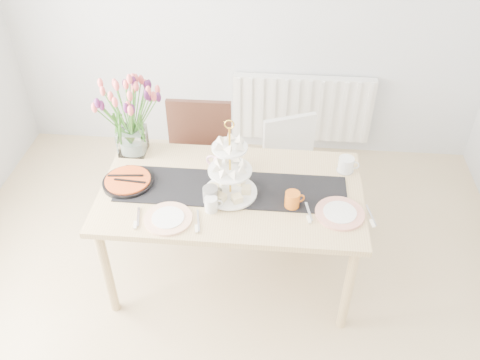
# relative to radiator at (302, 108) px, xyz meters

# --- Properties ---
(room_shell) EXTENTS (4.50, 4.50, 4.50)m
(room_shell) POSITION_rel_radiator_xyz_m (-0.50, -2.19, 0.85)
(room_shell) COLOR tan
(room_shell) RESTS_ON ground
(radiator) EXTENTS (1.20, 0.08, 0.60)m
(radiator) POSITION_rel_radiator_xyz_m (0.00, 0.00, 0.00)
(radiator) COLOR white
(radiator) RESTS_ON room_shell
(dining_table) EXTENTS (1.60, 0.90, 0.75)m
(dining_table) POSITION_rel_radiator_xyz_m (-0.46, -1.49, 0.22)
(dining_table) COLOR tan
(dining_table) RESTS_ON ground
(chair_brown) EXTENTS (0.47, 0.47, 0.94)m
(chair_brown) POSITION_rel_radiator_xyz_m (-0.77, -0.91, 0.10)
(chair_brown) COLOR #3B1C15
(chair_brown) RESTS_ON ground
(chair_white) EXTENTS (0.52, 0.52, 0.81)m
(chair_white) POSITION_rel_radiator_xyz_m (-0.08, -0.82, 0.01)
(chair_white) COLOR silver
(chair_white) RESTS_ON ground
(table_runner) EXTENTS (1.40, 0.35, 0.01)m
(table_runner) POSITION_rel_radiator_xyz_m (-0.46, -1.49, 0.30)
(table_runner) COLOR black
(table_runner) RESTS_ON dining_table
(tulip_vase) EXTENTS (0.63, 0.63, 0.53)m
(tulip_vase) POSITION_rel_radiator_xyz_m (-1.15, -1.15, 0.64)
(tulip_vase) COLOR silver
(tulip_vase) RESTS_ON dining_table
(cake_stand) EXTENTS (0.32, 0.32, 0.47)m
(cake_stand) POSITION_rel_radiator_xyz_m (-0.46, -1.54, 0.44)
(cake_stand) COLOR gold
(cake_stand) RESTS_ON dining_table
(teapot) EXTENTS (0.24, 0.20, 0.14)m
(teapot) POSITION_rel_radiator_xyz_m (-0.53, -1.31, 0.37)
(teapot) COLOR silver
(teapot) RESTS_ON dining_table
(cream_jug) EXTENTS (0.11, 0.11, 0.10)m
(cream_jug) POSITION_rel_radiator_xyz_m (0.24, -1.25, 0.35)
(cream_jug) COLOR silver
(cream_jug) RESTS_ON dining_table
(tart_tin) EXTENTS (0.31, 0.31, 0.04)m
(tart_tin) POSITION_rel_radiator_xyz_m (-1.10, -1.50, 0.32)
(tart_tin) COLOR black
(tart_tin) RESTS_ON dining_table
(mug_grey) EXTENTS (0.13, 0.13, 0.11)m
(mug_grey) POSITION_rel_radiator_xyz_m (-0.57, -1.62, 0.35)
(mug_grey) COLOR slate
(mug_grey) RESTS_ON dining_table
(mug_white) EXTENTS (0.09, 0.09, 0.09)m
(mug_white) POSITION_rel_radiator_xyz_m (-0.56, -1.69, 0.35)
(mug_white) COLOR silver
(mug_white) RESTS_ON dining_table
(mug_orange) EXTENTS (0.11, 0.11, 0.10)m
(mug_orange) POSITION_rel_radiator_xyz_m (-0.10, -1.62, 0.35)
(mug_orange) COLOR #D36317
(mug_orange) RESTS_ON dining_table
(plate_left) EXTENTS (0.32, 0.32, 0.01)m
(plate_left) POSITION_rel_radiator_xyz_m (-0.80, -1.79, 0.31)
(plate_left) COLOR white
(plate_left) RESTS_ON dining_table
(plate_right) EXTENTS (0.34, 0.34, 0.01)m
(plate_right) POSITION_rel_radiator_xyz_m (0.18, -1.66, 0.31)
(plate_right) COLOR silver
(plate_right) RESTS_ON dining_table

